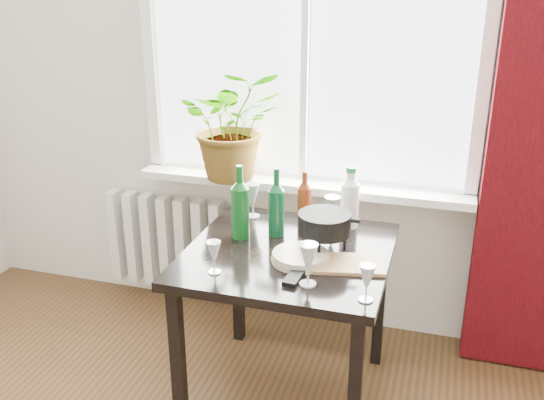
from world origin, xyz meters
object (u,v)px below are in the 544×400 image
(radiator, at_px, (175,242))
(tv_remote, at_px, (296,275))
(bottle_amber, at_px, (304,197))
(cutting_board, at_px, (349,264))
(plate_stack, at_px, (301,257))
(table, at_px, (288,270))
(potted_plant, at_px, (234,124))
(cleaning_bottle, at_px, (350,197))
(wineglass_front_right, at_px, (308,264))
(wineglass_far_right, at_px, (367,283))
(wineglass_front_left, at_px, (214,257))
(wineglass_back_center, at_px, (332,214))
(wine_bottle_right, at_px, (277,202))
(wine_bottle_left, at_px, (240,201))
(fondue_pot, at_px, (324,232))
(wineglass_back_left, at_px, (253,200))

(radiator, xyz_separation_m, tv_remote, (0.94, -0.85, 0.37))
(bottle_amber, distance_m, cutting_board, 0.48)
(radiator, distance_m, plate_stack, 1.23)
(table, relative_size, potted_plant, 1.51)
(cleaning_bottle, height_order, wineglass_front_right, cleaning_bottle)
(wineglass_far_right, bearing_deg, wineglass_front_left, 176.05)
(tv_remote, bearing_deg, wineglass_back_center, 89.80)
(wineglass_back_center, bearing_deg, potted_plant, 152.25)
(radiator, bearing_deg, plate_stack, -37.72)
(potted_plant, relative_size, bottle_amber, 2.20)
(potted_plant, relative_size, wine_bottle_right, 1.79)
(wine_bottle_left, height_order, cleaning_bottle, wine_bottle_left)
(wine_bottle_left, bearing_deg, plate_stack, -26.49)
(cleaning_bottle, relative_size, tv_remote, 1.61)
(plate_stack, bearing_deg, table, 131.26)
(wine_bottle_left, relative_size, wineglass_far_right, 2.34)
(plate_stack, bearing_deg, wine_bottle_left, 153.51)
(potted_plant, distance_m, wine_bottle_left, 0.56)
(wineglass_back_center, xyz_separation_m, tv_remote, (-0.04, -0.46, -0.08))
(table, bearing_deg, wine_bottle_right, 123.82)
(wine_bottle_left, xyz_separation_m, cleaning_bottle, (0.44, 0.25, -0.02))
(radiator, xyz_separation_m, plate_stack, (0.92, -0.72, 0.38))
(cleaning_bottle, bearing_deg, tv_remote, -101.20)
(wine_bottle_left, bearing_deg, tv_remote, -41.16)
(cleaning_bottle, bearing_deg, table, -121.66)
(bottle_amber, height_order, cutting_board, bottle_amber)
(wineglass_far_right, xyz_separation_m, fondue_pot, (-0.23, 0.36, 0.01))
(wineglass_back_center, bearing_deg, tv_remote, -95.38)
(cleaning_bottle, distance_m, plate_stack, 0.45)
(wine_bottle_right, relative_size, wineglass_back_left, 1.83)
(cleaning_bottle, relative_size, wineglass_far_right, 2.03)
(cutting_board, bearing_deg, radiator, 148.12)
(bottle_amber, bearing_deg, wine_bottle_left, -134.83)
(radiator, bearing_deg, cleaning_bottle, -16.22)
(bottle_amber, bearing_deg, potted_plant, 150.94)
(wineglass_back_center, bearing_deg, table, -119.36)
(cleaning_bottle, xyz_separation_m, plate_stack, (-0.13, -0.41, -0.13))
(wineglass_back_left, bearing_deg, wineglass_far_right, -44.60)
(radiator, distance_m, bottle_amber, 1.03)
(wineglass_front_left, bearing_deg, potted_plant, 104.60)
(potted_plant, bearing_deg, wine_bottle_right, -49.51)
(table, height_order, potted_plant, potted_plant)
(wineglass_back_center, xyz_separation_m, plate_stack, (-0.06, -0.33, -0.07))
(wineglass_front_left, bearing_deg, cleaning_bottle, 54.85)
(wineglass_back_center, distance_m, plate_stack, 0.34)
(table, height_order, wine_bottle_right, wine_bottle_right)
(table, distance_m, cutting_board, 0.30)
(wine_bottle_left, bearing_deg, wineglass_far_right, -32.39)
(plate_stack, xyz_separation_m, cutting_board, (0.20, 0.02, -0.01))
(wineglass_front_right, bearing_deg, bottle_amber, 105.39)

